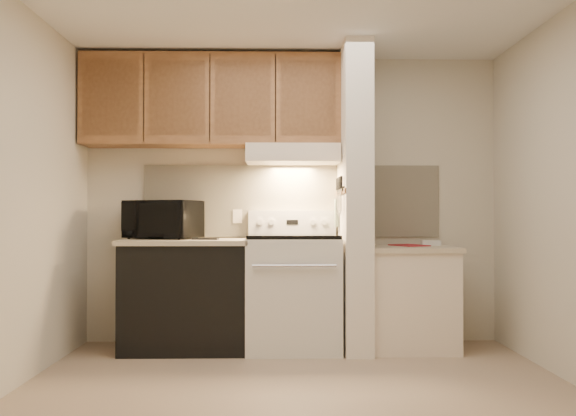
{
  "coord_description": "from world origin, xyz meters",
  "views": [
    {
      "loc": [
        -0.14,
        -3.88,
        1.1
      ],
      "look_at": [
        -0.05,
        0.75,
        1.16
      ],
      "focal_mm": 38.0,
      "sensor_mm": 36.0,
      "label": 1
    }
  ],
  "objects": [
    {
      "name": "range_knob_right_outer",
      "position": [
        0.28,
        1.4,
        1.05
      ],
      "size": [
        0.05,
        0.02,
        0.05
      ],
      "primitive_type": "cylinder",
      "rotation": [
        1.57,
        0.0,
        0.0
      ],
      "color": "silver",
      "rests_on": "range_backguard"
    },
    {
      "name": "pillar_trim",
      "position": [
        0.39,
        1.15,
        1.3
      ],
      "size": [
        0.01,
        0.7,
        0.04
      ],
      "primitive_type": "cube",
      "color": "#97633B",
      "rests_on": "partition_pillar"
    },
    {
      "name": "cab_door_b",
      "position": [
        -0.96,
        1.17,
        2.08
      ],
      "size": [
        0.46,
        0.01,
        0.63
      ],
      "primitive_type": "cube",
      "color": "#97633B",
      "rests_on": "upper_cabinets"
    },
    {
      "name": "oven_mitt",
      "position": [
        0.38,
        1.32,
        1.13
      ],
      "size": [
        0.03,
        0.1,
        0.24
      ],
      "primitive_type": "cube",
      "color": "gray",
      "rests_on": "partition_pillar"
    },
    {
      "name": "cooktop",
      "position": [
        0.0,
        1.16,
        0.94
      ],
      "size": [
        0.74,
        0.64,
        0.03
      ],
      "primitive_type": "cube",
      "color": "black",
      "rests_on": "range_body"
    },
    {
      "name": "cab_door_c",
      "position": [
        -0.42,
        1.17,
        2.08
      ],
      "size": [
        0.46,
        0.01,
        0.63
      ],
      "primitive_type": "cube",
      "color": "#97633B",
      "rests_on": "upper_cabinets"
    },
    {
      "name": "teal_jar",
      "position": [
        -1.23,
        1.39,
        0.96
      ],
      "size": [
        0.1,
        0.1,
        0.1
      ],
      "primitive_type": "cylinder",
      "rotation": [
        0.0,
        0.0,
        -0.18
      ],
      "color": "#285F58",
      "rests_on": "left_countertop"
    },
    {
      "name": "cab_door_a",
      "position": [
        -1.51,
        1.17,
        2.08
      ],
      "size": [
        0.46,
        0.01,
        0.63
      ],
      "primitive_type": "cube",
      "color": "#97633B",
      "rests_on": "upper_cabinets"
    },
    {
      "name": "knife_strip",
      "position": [
        0.39,
        1.1,
        1.32
      ],
      "size": [
        0.02,
        0.42,
        0.04
      ],
      "primitive_type": "cube",
      "color": "black",
      "rests_on": "partition_pillar"
    },
    {
      "name": "outlet",
      "position": [
        -0.48,
        1.48,
        1.1
      ],
      "size": [
        0.08,
        0.01,
        0.12
      ],
      "primitive_type": "cube",
      "color": "#F3E1CA",
      "rests_on": "backsplash"
    },
    {
      "name": "dishwasher_front",
      "position": [
        -0.88,
        1.17,
        0.43
      ],
      "size": [
        1.0,
        0.63,
        0.87
      ],
      "primitive_type": "cube",
      "color": "black",
      "rests_on": "floor"
    },
    {
      "name": "range_knob_right_inner",
      "position": [
        0.18,
        1.4,
        1.05
      ],
      "size": [
        0.05,
        0.02,
        0.05
      ],
      "primitive_type": "cylinder",
      "rotation": [
        1.57,
        0.0,
        0.0
      ],
      "color": "silver",
      "rests_on": "range_backguard"
    },
    {
      "name": "knife_handle_e",
      "position": [
        0.38,
        1.26,
        1.37
      ],
      "size": [
        0.02,
        0.02,
        0.1
      ],
      "primitive_type": "cylinder",
      "color": "black",
      "rests_on": "knife_strip"
    },
    {
      "name": "oven_window",
      "position": [
        0.0,
        0.84,
        0.5
      ],
      "size": [
        0.5,
        0.01,
        0.3
      ],
      "primitive_type": "cube",
      "color": "black",
      "rests_on": "range_body"
    },
    {
      "name": "knife_handle_d",
      "position": [
        0.38,
        1.17,
        1.37
      ],
      "size": [
        0.02,
        0.02,
        0.1
      ],
      "primitive_type": "cylinder",
      "color": "black",
      "rests_on": "knife_strip"
    },
    {
      "name": "right_countertop",
      "position": [
        0.97,
        1.15,
        0.83
      ],
      "size": [
        0.74,
        0.64,
        0.04
      ],
      "primitive_type": "cube",
      "color": "beige",
      "rests_on": "right_cab_base"
    },
    {
      "name": "red_folder",
      "position": [
        0.98,
        1.25,
        0.86
      ],
      "size": [
        0.33,
        0.37,
        0.01
      ],
      "primitive_type": "cube",
      "rotation": [
        0.0,
        0.0,
        0.43
      ],
      "color": "maroon",
      "rests_on": "right_countertop"
    },
    {
      "name": "wall_back",
      "position": [
        0.0,
        1.5,
        1.25
      ],
      "size": [
        3.6,
        2.5,
        0.02
      ],
      "primitive_type": "cube",
      "rotation": [
        1.57,
        0.0,
        0.0
      ],
      "color": "beige",
      "rests_on": "floor"
    },
    {
      "name": "white_box",
      "position": [
        1.19,
        1.33,
        0.87
      ],
      "size": [
        0.16,
        0.12,
        0.04
      ],
      "primitive_type": "cube",
      "rotation": [
        0.0,
        0.0,
        -0.07
      ],
      "color": "white",
      "rests_on": "right_countertop"
    },
    {
      "name": "cab_gap_a",
      "position": [
        -1.23,
        1.16,
        2.08
      ],
      "size": [
        0.01,
        0.01,
        0.73
      ],
      "primitive_type": "cube",
      "color": "black",
      "rests_on": "upper_cabinets"
    },
    {
      "name": "cab_door_d",
      "position": [
        0.13,
        1.17,
        2.08
      ],
      "size": [
        0.46,
        0.01,
        0.63
      ],
      "primitive_type": "cube",
      "color": "#97633B",
      "rests_on": "upper_cabinets"
    },
    {
      "name": "upper_cabinets",
      "position": [
        -0.69,
        1.32,
        2.08
      ],
      "size": [
        2.18,
        0.33,
        0.77
      ],
      "primitive_type": "cube",
      "color": "#97633B",
      "rests_on": "wall_back"
    },
    {
      "name": "floor",
      "position": [
        0.0,
        0.0,
        0.0
      ],
      "size": [
        3.6,
        3.6,
        0.0
      ],
      "primitive_type": "plane",
      "color": "tan",
      "rests_on": "ground"
    },
    {
      "name": "spoon_rest",
      "position": [
        -0.71,
        1.09,
        0.92
      ],
      "size": [
        0.22,
        0.11,
        0.01
      ],
      "primitive_type": "cube",
      "rotation": [
        0.0,
        0.0,
        -0.21
      ],
      "color": "black",
      "rests_on": "left_countertop"
    },
    {
      "name": "knife_handle_a",
      "position": [
        0.38,
        0.93,
        1.37
      ],
      "size": [
        0.02,
        0.02,
        0.1
      ],
      "primitive_type": "cylinder",
      "color": "black",
      "rests_on": "knife_strip"
    },
    {
      "name": "range_knob_left_outer",
      "position": [
        -0.28,
        1.4,
        1.05
      ],
      "size": [
        0.05,
        0.02,
        0.05
      ],
      "primitive_type": "cylinder",
      "rotation": [
        1.57,
        0.0,
        0.0
      ],
      "color": "silver",
      "rests_on": "range_backguard"
    },
    {
      "name": "range_hood",
      "position": [
        0.0,
        1.28,
        1.62
      ],
      "size": [
        0.78,
        0.44,
        0.15
      ],
      "primitive_type": "cube",
      "color": "#F3E1CA",
      "rests_on": "upper_cabinets"
    },
    {
      "name": "range_knob_left_inner",
      "position": [
        -0.18,
        1.4,
        1.05
      ],
      "size": [
        0.05,
        0.02,
        0.05
      ],
      "primitive_type": "cylinder",
      "rotation": [
        1.57,
        0.0,
        0.0
      ],
      "color": "silver",
      "rests_on": "range_backguard"
    },
    {
      "name": "knife_blade_b",
      "position": [
        0.38,
        1.02,
        1.21
      ],
      "size": [
        0.01,
        0.04,
        0.18
      ],
      "primitive_type": "cube",
      "color": "silver",
      "rests_on": "knife_strip"
    },
    {
      "name": "range_backguard",
      "position": [
        0.0,
        1.44,
        1.05
      ],
      "size": [
        0.76,
        0.08,
        0.2
      ],
      "primitive_type": "cube",
      "color": "silver",
      "rests_on": "range_body"
    },
    {
      "name": "oven_handle",
      "position": [
        0.0,
        0.8,
        0.72
      ],
      "size": [
        0.65,
        0.02,
        0.02
      ],
      "primitive_type": "cylinder",
      "rotation": [
        0.0,
        1.57,
        0.0
      ],
      "color": "silver",
      "rests_on": "range_body"
    },
    {
      "name": "knife_handle_b",
      "position": [
        0.38,
        1.02,
        1.37
      ],
      "size": [
        0.02,
        0.02,
        0.1
      ],
      "primitive_type": "cylinder",
      "color": "black",
      "rests_on": "knife_strip"
    },
    {
      "name": "backsplash",
      "position": [
        0.0,
        1.49,
        1.24
      ],
      "size": [
        2.6,
        0.02,
        0.63
      ],
      "primitive_type": "cube",
      "color": "beige",
      "rests_on": "wall_back"
    },
    {
      "name": "hood_lip",
      "position": [
        0.0,
        1.07,
        1.58
      ],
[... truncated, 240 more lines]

